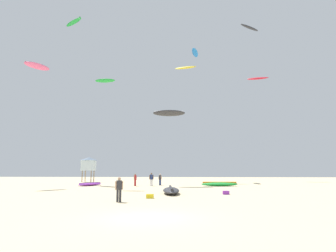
{
  "coord_description": "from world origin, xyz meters",
  "views": [
    {
      "loc": [
        1.58,
        -13.62,
        2.31
      ],
      "look_at": [
        0.0,
        20.37,
        7.44
      ],
      "focal_mm": 29.92,
      "sensor_mm": 36.0,
      "label": 1
    }
  ],
  "objects_px": {
    "person_foreground": "(119,187)",
    "kite_aloft_2": "(74,22)",
    "kite_aloft_8": "(258,78)",
    "gear_bag": "(226,193)",
    "kite_grounded_near": "(219,184)",
    "kite_aloft_4": "(105,81)",
    "kite_aloft_0": "(169,113)",
    "person_midground": "(135,179)",
    "kite_aloft_1": "(250,28)",
    "kite_grounded_far": "(90,184)",
    "kite_aloft_6": "(195,53)",
    "lifeguard_tower": "(89,164)",
    "person_right": "(151,178)",
    "cooler_box": "(150,196)",
    "kite_grounded_mid": "(171,190)",
    "kite_aloft_7": "(37,66)",
    "person_left": "(160,179)",
    "kite_aloft_3": "(185,68)"
  },
  "relations": [
    {
      "from": "lifeguard_tower",
      "to": "cooler_box",
      "type": "relative_size",
      "value": 7.41
    },
    {
      "from": "kite_aloft_2",
      "to": "kite_aloft_3",
      "type": "relative_size",
      "value": 1.03
    },
    {
      "from": "person_midground",
      "to": "kite_aloft_3",
      "type": "relative_size",
      "value": 0.38
    },
    {
      "from": "cooler_box",
      "to": "kite_aloft_4",
      "type": "bearing_deg",
      "value": 121.81
    },
    {
      "from": "kite_grounded_near",
      "to": "kite_aloft_7",
      "type": "bearing_deg",
      "value": -174.75
    },
    {
      "from": "kite_aloft_4",
      "to": "kite_aloft_7",
      "type": "height_order",
      "value": "kite_aloft_7"
    },
    {
      "from": "cooler_box",
      "to": "kite_aloft_7",
      "type": "relative_size",
      "value": 0.17
    },
    {
      "from": "kite_aloft_1",
      "to": "kite_aloft_7",
      "type": "xyz_separation_m",
      "value": [
        -31.06,
        -10.46,
        -10.29
      ]
    },
    {
      "from": "kite_grounded_mid",
      "to": "kite_aloft_7",
      "type": "height_order",
      "value": "kite_aloft_7"
    },
    {
      "from": "cooler_box",
      "to": "kite_aloft_1",
      "type": "bearing_deg",
      "value": 58.46
    },
    {
      "from": "person_foreground",
      "to": "kite_aloft_2",
      "type": "relative_size",
      "value": 0.4
    },
    {
      "from": "cooler_box",
      "to": "kite_grounded_far",
      "type": "bearing_deg",
      "value": 122.82
    },
    {
      "from": "kite_grounded_mid",
      "to": "kite_aloft_0",
      "type": "relative_size",
      "value": 1.18
    },
    {
      "from": "kite_grounded_near",
      "to": "kite_aloft_1",
      "type": "relative_size",
      "value": 1.14
    },
    {
      "from": "kite_aloft_2",
      "to": "kite_aloft_8",
      "type": "xyz_separation_m",
      "value": [
        34.21,
        10.67,
        -7.21
      ]
    },
    {
      "from": "person_left",
      "to": "kite_aloft_4",
      "type": "distance_m",
      "value": 14.88
    },
    {
      "from": "person_midground",
      "to": "lifeguard_tower",
      "type": "bearing_deg",
      "value": -22.12
    },
    {
      "from": "person_foreground",
      "to": "kite_aloft_2",
      "type": "distance_m",
      "value": 39.21
    },
    {
      "from": "kite_grounded_mid",
      "to": "kite_aloft_4",
      "type": "height_order",
      "value": "kite_aloft_4"
    },
    {
      "from": "kite_aloft_4",
      "to": "kite_aloft_0",
      "type": "bearing_deg",
      "value": 30.71
    },
    {
      "from": "person_midground",
      "to": "kite_aloft_2",
      "type": "height_order",
      "value": "kite_aloft_2"
    },
    {
      "from": "kite_aloft_1",
      "to": "kite_aloft_2",
      "type": "distance_m",
      "value": 30.49
    },
    {
      "from": "kite_grounded_mid",
      "to": "person_midground",
      "type": "bearing_deg",
      "value": 115.19
    },
    {
      "from": "kite_aloft_2",
      "to": "kite_grounded_near",
      "type": "bearing_deg",
      "value": -17.74
    },
    {
      "from": "kite_grounded_far",
      "to": "kite_aloft_1",
      "type": "relative_size",
      "value": 0.79
    },
    {
      "from": "kite_aloft_4",
      "to": "lifeguard_tower",
      "type": "bearing_deg",
      "value": 114.51
    },
    {
      "from": "kite_aloft_1",
      "to": "kite_aloft_3",
      "type": "distance_m",
      "value": 12.86
    },
    {
      "from": "kite_aloft_8",
      "to": "gear_bag",
      "type": "bearing_deg",
      "value": -111.41
    },
    {
      "from": "person_midground",
      "to": "lifeguard_tower",
      "type": "distance_m",
      "value": 13.93
    },
    {
      "from": "person_midground",
      "to": "kite_grounded_near",
      "type": "distance_m",
      "value": 11.0
    },
    {
      "from": "lifeguard_tower",
      "to": "kite_aloft_8",
      "type": "relative_size",
      "value": 0.95
    },
    {
      "from": "kite_aloft_2",
      "to": "kite_aloft_6",
      "type": "relative_size",
      "value": 0.97
    },
    {
      "from": "kite_aloft_1",
      "to": "kite_aloft_4",
      "type": "distance_m",
      "value": 27.67
    },
    {
      "from": "kite_aloft_1",
      "to": "kite_aloft_8",
      "type": "relative_size",
      "value": 0.96
    },
    {
      "from": "kite_aloft_8",
      "to": "person_left",
      "type": "bearing_deg",
      "value": -137.93
    },
    {
      "from": "person_left",
      "to": "person_midground",
      "type": "bearing_deg",
      "value": 148.37
    },
    {
      "from": "person_midground",
      "to": "kite_aloft_6",
      "type": "distance_m",
      "value": 29.34
    },
    {
      "from": "kite_grounded_far",
      "to": "person_foreground",
      "type": "bearing_deg",
      "value": -66.09
    },
    {
      "from": "kite_grounded_far",
      "to": "kite_aloft_8",
      "type": "height_order",
      "value": "kite_aloft_8"
    },
    {
      "from": "kite_grounded_mid",
      "to": "kite_aloft_1",
      "type": "xyz_separation_m",
      "value": [
        12.81,
        19.2,
        25.83
      ]
    },
    {
      "from": "kite_grounded_far",
      "to": "kite_grounded_near",
      "type": "bearing_deg",
      "value": 0.67
    },
    {
      "from": "lifeguard_tower",
      "to": "kite_aloft_8",
      "type": "xyz_separation_m",
      "value": [
        31.25,
        8.43,
        17.25
      ]
    },
    {
      "from": "person_midground",
      "to": "kite_aloft_0",
      "type": "xyz_separation_m",
      "value": [
        4.41,
        1.09,
        8.97
      ]
    },
    {
      "from": "kite_aloft_0",
      "to": "kite_aloft_3",
      "type": "xyz_separation_m",
      "value": [
        2.54,
        10.96,
        10.62
      ]
    },
    {
      "from": "kite_aloft_2",
      "to": "lifeguard_tower",
      "type": "bearing_deg",
      "value": 37.14
    },
    {
      "from": "kite_grounded_near",
      "to": "kite_aloft_2",
      "type": "relative_size",
      "value": 1.11
    },
    {
      "from": "kite_grounded_far",
      "to": "kite_aloft_1",
      "type": "xyz_separation_m",
      "value": [
        23.89,
        8.44,
        25.93
      ]
    },
    {
      "from": "person_right",
      "to": "cooler_box",
      "type": "relative_size",
      "value": 3.02
    },
    {
      "from": "kite_aloft_2",
      "to": "kite_aloft_3",
      "type": "height_order",
      "value": "kite_aloft_2"
    },
    {
      "from": "kite_aloft_4",
      "to": "kite_aloft_7",
      "type": "bearing_deg",
      "value": 171.4
    }
  ]
}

